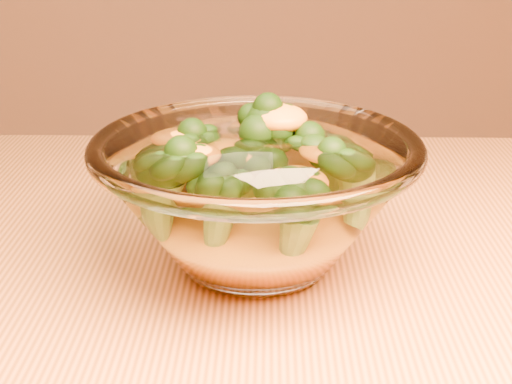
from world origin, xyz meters
TOP-DOWN VIEW (x-y plane):
  - glass_bowl at (0.07, 0.10)m, footprint 0.23×0.23m
  - cheese_sauce at (0.07, 0.10)m, footprint 0.13×0.13m
  - broccoli_heap at (0.06, 0.10)m, footprint 0.16×0.15m

SIDE VIEW (x-z plane):
  - cheese_sauce at x=0.07m, z-range 0.76..0.80m
  - glass_bowl at x=0.07m, z-range 0.75..0.85m
  - broccoli_heap at x=0.06m, z-range 0.78..0.86m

